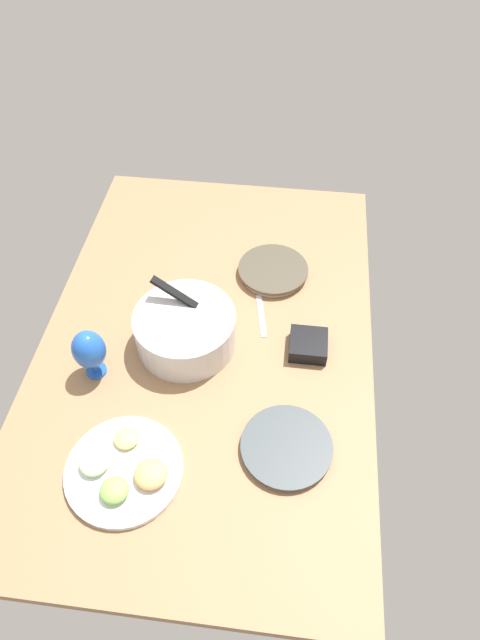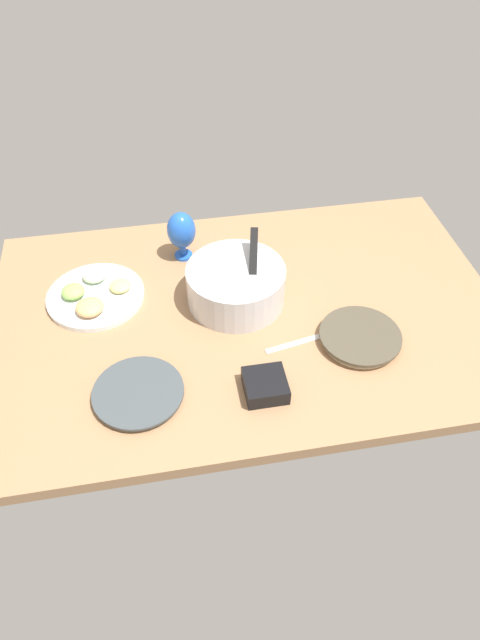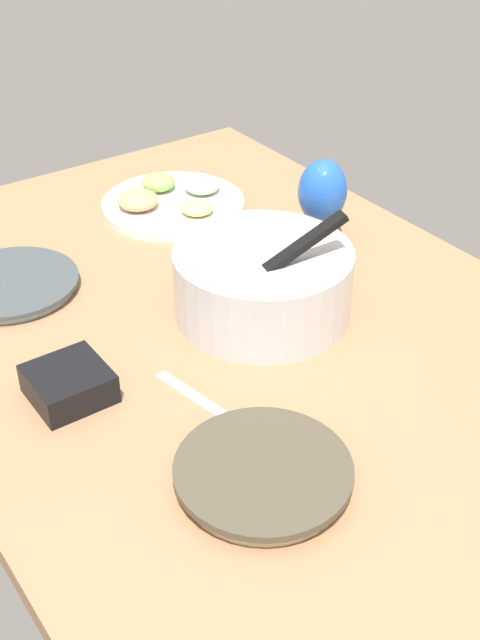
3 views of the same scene
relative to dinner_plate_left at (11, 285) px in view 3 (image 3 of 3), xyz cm
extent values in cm
cube|color=#99704C|center=(35.63, 27.54, -3.17)|extent=(160.00, 104.00, 4.00)
cylinder|color=silver|center=(0.00, 0.00, -0.47)|extent=(23.06, 23.06, 1.41)
cylinder|color=#3E4549|center=(0.00, 0.00, 0.66)|extent=(25.07, 25.07, 0.84)
cylinder|color=beige|center=(66.05, 9.05, -0.24)|extent=(22.43, 22.43, 1.87)
cylinder|color=#494233|center=(66.05, 9.05, 1.26)|extent=(24.38, 24.38, 1.12)
cylinder|color=silver|center=(32.78, 33.49, 5.09)|extent=(31.03, 31.03, 12.52)
cylinder|color=white|center=(32.78, 33.49, 8.85)|extent=(27.93, 27.93, 2.25)
cube|color=black|center=(38.21, 33.49, 12.47)|extent=(7.23, 22.47, 12.71)
cylinder|color=silver|center=(-11.59, 42.02, -0.27)|extent=(31.15, 31.15, 1.80)
ellipsoid|color=#F9E072|center=(-3.47, 43.14, 1.93)|extent=(6.88, 6.88, 2.59)
ellipsoid|color=beige|center=(-11.59, 49.62, 2.36)|extent=(7.80, 7.80, 3.47)
ellipsoid|color=#8CC659|center=(-18.20, 42.35, 2.47)|extent=(7.38, 7.38, 3.69)
ellipsoid|color=#F2A566|center=(-12.94, 34.20, 2.46)|extent=(8.71, 8.71, 3.67)
cylinder|color=blue|center=(18.52, 58.55, -0.67)|extent=(6.13, 6.13, 1.00)
cylinder|color=blue|center=(18.52, 58.55, 1.63)|extent=(2.00, 2.00, 3.61)
ellipsoid|color=blue|center=(18.52, 58.55, 10.00)|extent=(9.72, 9.72, 13.12)
cube|color=black|center=(34.40, -4.39, 1.28)|extent=(11.54, 11.54, 4.91)
cube|color=tan|center=(34.40, -4.39, 2.85)|extent=(9.46, 9.46, 1.57)
cube|color=silver|center=(46.40, 11.25, -0.87)|extent=(18.01, 5.18, 0.60)
camera|label=1|loc=(-67.26, 4.54, 134.03)|focal=30.21mm
camera|label=2|loc=(10.76, -97.86, 123.26)|focal=31.76mm
camera|label=3|loc=(128.14, -38.47, 78.99)|focal=45.49mm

